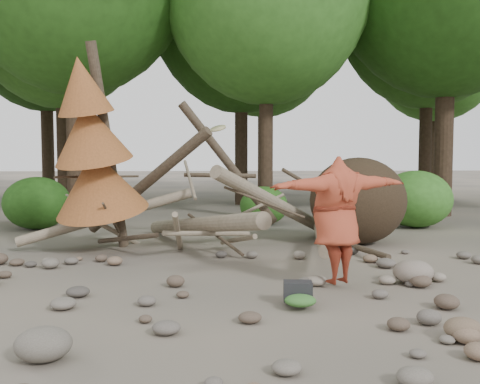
{
  "coord_description": "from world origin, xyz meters",
  "views": [
    {
      "loc": [
        -0.73,
        -7.63,
        2.04
      ],
      "look_at": [
        -0.24,
        1.5,
        1.4
      ],
      "focal_mm": 40.0,
      "sensor_mm": 36.0,
      "label": 1
    }
  ],
  "objects": [
    {
      "name": "ground",
      "position": [
        0.0,
        0.0,
        0.0
      ],
      "size": [
        120.0,
        120.0,
        0.0
      ],
      "primitive_type": "plane",
      "color": "#514C44",
      "rests_on": "ground"
    },
    {
      "name": "deadfall_pile",
      "position": [
        2.02,
        4.24,
        0.95
      ],
      "size": [
        8.55,
        5.24,
        3.3
      ],
      "color": "#332619",
      "rests_on": "ground"
    },
    {
      "name": "dead_conifer",
      "position": [
        -3.12,
        3.37,
        2.11
      ],
      "size": [
        2.06,
        2.16,
        4.35
      ],
      "color": "#4C3F30",
      "rests_on": "ground"
    },
    {
      "name": "bush_left",
      "position": [
        -5.5,
        7.2,
        0.72
      ],
      "size": [
        1.8,
        1.8,
        1.44
      ],
      "primitive_type": "ellipsoid",
      "color": "#235215",
      "rests_on": "ground"
    },
    {
      "name": "bush_mid",
      "position": [
        0.8,
        7.8,
        0.56
      ],
      "size": [
        1.4,
        1.4,
        1.12
      ],
      "primitive_type": "ellipsoid",
      "color": "#2E681E",
      "rests_on": "ground"
    },
    {
      "name": "bush_right",
      "position": [
        5.0,
        7.0,
        0.8
      ],
      "size": [
        2.0,
        2.0,
        1.6
      ],
      "primitive_type": "ellipsoid",
      "color": "#3A7B26",
      "rests_on": "ground"
    },
    {
      "name": "frisbee_thrower",
      "position": [
        1.18,
        0.37,
        1.05
      ],
      "size": [
        3.18,
        1.49,
        2.43
      ],
      "color": "#A53D25",
      "rests_on": "ground"
    },
    {
      "name": "backpack",
      "position": [
        0.44,
        -0.53,
        0.13
      ],
      "size": [
        0.41,
        0.3,
        0.26
      ],
      "primitive_type": "cube",
      "rotation": [
        0.0,
        0.0,
        -0.11
      ],
      "color": "black",
      "rests_on": "ground"
    },
    {
      "name": "cloth_green",
      "position": [
        0.43,
        -0.8,
        0.08
      ],
      "size": [
        0.42,
        0.35,
        0.16
      ],
      "primitive_type": "ellipsoid",
      "color": "#34692A",
      "rests_on": "ground"
    },
    {
      "name": "cloth_orange",
      "position": [
        0.48,
        -0.55,
        0.06
      ],
      "size": [
        0.32,
        0.26,
        0.12
      ],
      "primitive_type": "ellipsoid",
      "color": "#AF521E",
      "rests_on": "ground"
    },
    {
      "name": "boulder_front_left",
      "position": [
        -2.4,
        -2.37,
        0.17
      ],
      "size": [
        0.56,
        0.51,
        0.34
      ],
      "primitive_type": "ellipsoid",
      "color": "#655E54",
      "rests_on": "ground"
    },
    {
      "name": "boulder_front_right",
      "position": [
        2.04,
        -2.01,
        0.12
      ],
      "size": [
        0.42,
        0.37,
        0.25
      ],
      "primitive_type": "ellipsoid",
      "color": "brown",
      "rests_on": "ground"
    },
    {
      "name": "boulder_mid_right",
      "position": [
        2.46,
        0.55,
        0.19
      ],
      "size": [
        0.64,
        0.57,
        0.38
      ],
      "primitive_type": "ellipsoid",
      "color": "gray",
      "rests_on": "ground"
    }
  ]
}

